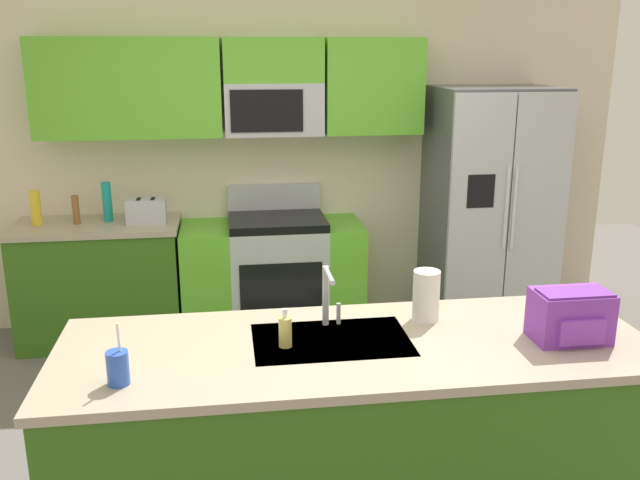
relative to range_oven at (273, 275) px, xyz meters
The scene contains 15 objects.
ground_plane 1.87m from the range_oven, 83.79° to the right, with size 9.00×9.00×0.00m, color #66605B.
kitchen_wall_unit 1.07m from the range_oven, 79.25° to the left, with size 5.20×0.43×2.60m.
back_counter 1.28m from the range_oven, behind, with size 1.18×0.63×0.90m.
range_oven is the anchor object (origin of this frame).
refrigerator 1.75m from the range_oven, ahead, with size 0.90×0.76×1.85m.
island_counter 2.32m from the range_oven, 85.18° to the right, with size 2.56×0.90×0.90m.
toaster 1.06m from the range_oven, behind, with size 0.28×0.16×0.18m.
pepper_mill 1.52m from the range_oven, behind, with size 0.05×0.05×0.21m, color brown.
bottle_teal 1.34m from the range_oven, behind, with size 0.07×0.07×0.29m, color teal.
bottle_yellow 1.78m from the range_oven, behind, with size 0.07×0.07×0.25m, color yellow.
sink_faucet 2.21m from the range_oven, 87.27° to the right, with size 0.08×0.21×0.28m.
drink_cup_blue 2.72m from the range_oven, 106.60° to the right, with size 0.08×0.08×0.25m.
soap_dispenser 2.37m from the range_oven, 92.70° to the right, with size 0.06×0.06×0.17m.
paper_towel_roll 2.25m from the range_oven, 75.00° to the right, with size 0.12×0.12×0.24m, color white.
backpack 2.72m from the range_oven, 65.19° to the right, with size 0.32×0.22×0.23m.
Camera 1 is at (-0.53, -3.15, 2.12)m, focal length 38.15 mm.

